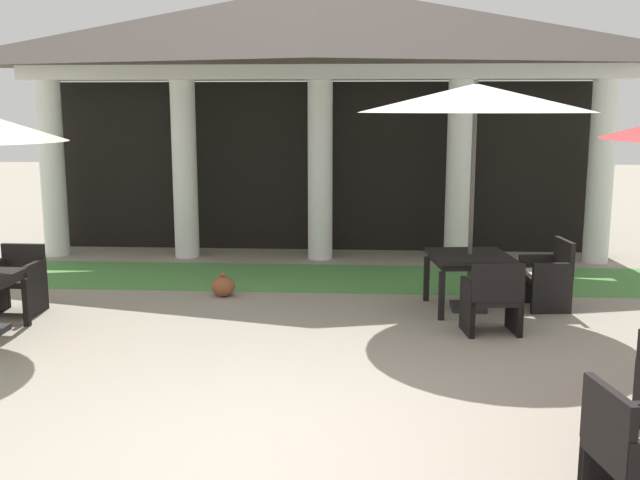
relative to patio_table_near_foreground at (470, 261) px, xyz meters
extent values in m
plane|color=#9E9384|center=(-2.15, -4.17, -0.64)|extent=(60.00, 60.00, 0.00)
cylinder|color=white|center=(-6.90, 3.20, 0.90)|extent=(0.43, 0.43, 3.08)
cylinder|color=white|center=(-4.53, 3.20, 0.90)|extent=(0.43, 0.43, 3.08)
cylinder|color=white|center=(-2.15, 3.20, 0.90)|extent=(0.43, 0.43, 3.08)
cylinder|color=white|center=(0.22, 3.20, 0.90)|extent=(0.43, 0.43, 3.08)
cylinder|color=white|center=(2.60, 3.20, 0.90)|extent=(0.43, 0.43, 3.08)
cube|color=white|center=(-2.15, 3.20, 2.56)|extent=(10.30, 0.70, 0.24)
pyramid|color=#514742|center=(-2.15, 3.20, 3.34)|extent=(10.70, 2.73, 1.32)
cube|color=black|center=(-2.15, 4.10, 0.90)|extent=(10.10, 0.16, 3.08)
cube|color=#519347|center=(-2.15, 1.69, -0.64)|extent=(12.50, 1.94, 0.01)
cube|color=black|center=(0.00, 0.00, 0.07)|extent=(1.11, 1.11, 0.05)
cube|color=black|center=(0.00, 0.00, 0.01)|extent=(1.02, 1.02, 0.08)
cube|color=black|center=(-0.40, -0.52, -0.34)|extent=(0.08, 0.08, 0.61)
cube|color=black|center=(0.52, -0.40, -0.34)|extent=(0.08, 0.08, 0.61)
cube|color=black|center=(-0.52, 0.40, -0.34)|extent=(0.08, 0.08, 0.61)
cube|color=black|center=(0.40, 0.52, -0.34)|extent=(0.08, 0.08, 0.61)
cube|color=#2D2D2D|center=(0.00, 0.00, -0.61)|extent=(0.44, 0.44, 0.06)
cylinder|color=#4C4742|center=(0.00, 0.00, 0.70)|extent=(0.06, 0.06, 2.70)
cone|color=white|center=(0.00, 0.00, 2.09)|extent=(2.97, 2.97, 0.36)
sphere|color=#4C4742|center=(0.00, 0.00, 2.30)|extent=(0.06, 0.06, 0.06)
cube|color=black|center=(1.00, 0.12, -0.23)|extent=(0.59, 0.64, 0.07)
cube|color=silver|center=(1.00, 0.12, -0.17)|extent=(0.54, 0.59, 0.05)
cube|color=black|center=(1.24, 0.15, 0.04)|extent=(0.13, 0.59, 0.47)
cube|color=black|center=(1.04, -0.15, -0.31)|extent=(0.53, 0.12, 0.67)
cube|color=black|center=(0.97, 0.39, -0.31)|extent=(0.53, 0.12, 0.67)
cube|color=black|center=(0.80, -0.17, -0.46)|extent=(0.06, 0.06, 0.38)
cube|color=black|center=(0.74, 0.36, -0.46)|extent=(0.06, 0.06, 0.38)
cube|color=black|center=(1.27, -0.11, -0.46)|extent=(0.06, 0.06, 0.38)
cube|color=black|center=(1.20, 0.41, -0.46)|extent=(0.06, 0.06, 0.38)
cube|color=black|center=(0.12, -1.00, -0.24)|extent=(0.66, 0.55, 0.07)
cube|color=silver|center=(0.12, -1.00, -0.18)|extent=(0.61, 0.51, 0.05)
cube|color=black|center=(0.15, -1.22, 0.01)|extent=(0.61, 0.13, 0.44)
cube|color=black|center=(-0.16, -1.04, -0.33)|extent=(0.12, 0.49, 0.64)
cube|color=black|center=(0.41, -0.97, -0.33)|extent=(0.12, 0.49, 0.64)
cube|color=black|center=(-0.18, -0.83, -0.46)|extent=(0.06, 0.06, 0.36)
cube|color=black|center=(0.37, -0.76, -0.46)|extent=(0.06, 0.06, 0.36)
cube|color=black|center=(-0.12, -1.25, -0.46)|extent=(0.06, 0.06, 0.36)
cube|color=black|center=(0.42, -1.18, -0.46)|extent=(0.06, 0.06, 0.36)
cube|color=black|center=(-5.44, -1.10, -0.35)|extent=(0.07, 0.07, 0.59)
cube|color=black|center=(-5.82, -0.57, -0.22)|extent=(0.58, 0.55, 0.07)
cube|color=silver|center=(-5.82, -0.57, -0.16)|extent=(0.54, 0.51, 0.05)
cube|color=black|center=(-5.82, -0.32, 0.02)|extent=(0.57, 0.07, 0.41)
cube|color=black|center=(-5.56, -0.57, -0.30)|extent=(0.07, 0.54, 0.68)
cube|color=black|center=(-5.57, -0.81, -0.45)|extent=(0.06, 0.06, 0.39)
cube|color=black|center=(-5.56, -0.33, -0.45)|extent=(0.06, 0.06, 0.39)
cube|color=black|center=(-6.08, -0.32, -0.45)|extent=(0.06, 0.06, 0.39)
cube|color=black|center=(0.87, -3.65, -0.46)|extent=(0.07, 0.07, 0.38)
cube|color=black|center=(0.15, -5.05, 0.04)|extent=(0.16, 0.58, 0.45)
cube|color=black|center=(0.35, -4.74, -0.30)|extent=(0.54, 0.16, 0.69)
cube|color=black|center=(0.11, -4.79, -0.45)|extent=(0.07, 0.07, 0.40)
ellipsoid|color=brown|center=(-3.35, 0.47, -0.50)|extent=(0.34, 0.34, 0.28)
sphere|color=brown|center=(-3.35, 0.47, -0.32)|extent=(0.08, 0.08, 0.08)
camera|label=1|loc=(-1.36, -9.39, 1.96)|focal=40.96mm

